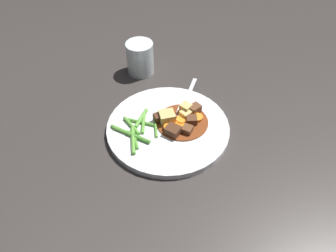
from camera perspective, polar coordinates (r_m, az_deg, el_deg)
The scene contains 29 objects.
ground_plane at distance 0.81m, azimuth 0.00°, elevation -0.74°, with size 3.00×3.00×0.00m, color #383330.
dinner_plate at distance 0.80m, azimuth 0.00°, elevation -0.37°, with size 0.29×0.29×0.01m, color white.
stew_sauce at distance 0.81m, azimuth 2.38°, elevation 0.67°, with size 0.12×0.12×0.00m, color brown.
carrot_slice_0 at distance 0.79m, azimuth 1.45°, elevation -0.06°, with size 0.03×0.03×0.01m, color orange.
carrot_slice_1 at distance 0.81m, azimuth 4.84°, elevation 1.33°, with size 0.03×0.03×0.01m, color orange.
carrot_slice_2 at distance 0.80m, azimuth 2.32°, elevation 0.92°, with size 0.03×0.03×0.01m, color orange.
carrot_slice_3 at distance 0.78m, azimuth -0.20°, elevation -0.37°, with size 0.02×0.02×0.01m, color orange.
carrot_slice_4 at distance 0.80m, azimuth 2.66°, elevation 0.16°, with size 0.03×0.03×0.01m, color orange.
potato_chunk_0 at distance 0.80m, azimuth -0.35°, elevation 1.40°, with size 0.03×0.03×0.03m, color #DBBC6B.
potato_chunk_1 at distance 0.81m, azimuth 3.00°, elevation 1.95°, with size 0.02×0.03×0.02m, color #DBBC6B.
potato_chunk_2 at distance 0.82m, azimuth 2.96°, elevation 2.84°, with size 0.02×0.02×0.03m, color #DBBC6B.
meat_chunk_0 at distance 0.78m, azimuth 3.22°, elevation -0.63°, with size 0.02×0.02×0.02m, color brown.
meat_chunk_1 at distance 0.82m, azimuth 4.43°, elevation 2.74°, with size 0.03×0.02×0.02m, color brown.
meat_chunk_2 at distance 0.80m, azimuth 3.97°, elevation 0.81°, with size 0.02×0.02×0.02m, color #56331E.
meat_chunk_3 at distance 0.80m, azimuth -1.40°, elevation 1.39°, with size 0.03×0.02×0.02m, color #4C2B19.
meat_chunk_4 at distance 0.77m, azimuth 0.83°, elevation -0.80°, with size 0.03×0.03×0.02m, color #4C2B19.
green_bean_0 at distance 0.79m, azimuth -7.12°, elevation -0.95°, with size 0.01×0.01×0.08m, color #4C8E33.
green_bean_1 at distance 0.77m, azimuth -4.97°, elevation -1.80°, with size 0.01×0.01×0.06m, color #4C8E33.
green_bean_2 at distance 0.80m, azimuth -4.33°, elevation 0.60°, with size 0.01×0.01×0.07m, color #599E38.
green_bean_3 at distance 0.77m, azimuth -4.97°, elevation -1.93°, with size 0.01×0.01×0.06m, color #4C8E33.
green_bean_4 at distance 0.76m, azimuth -5.81°, elevation -2.41°, with size 0.01×0.01×0.08m, color #66AD42.
green_bean_5 at distance 0.77m, azimuth -5.46°, elevation -2.13°, with size 0.01×0.01×0.06m, color #599E38.
green_bean_6 at distance 0.78m, azimuth -6.95°, elevation -1.10°, with size 0.01×0.01×0.07m, color #599E38.
green_bean_7 at distance 0.79m, azimuth -2.06°, elevation -0.11°, with size 0.01×0.01×0.07m, color #66AD42.
green_bean_8 at distance 0.80m, azimuth -6.05°, elevation 0.06°, with size 0.01×0.01×0.06m, color #66AD42.
green_bean_9 at distance 0.81m, azimuth -4.49°, elevation 1.28°, with size 0.01×0.01×0.06m, color #66AD42.
green_bean_10 at distance 0.80m, azimuth -4.10°, elevation 0.46°, with size 0.01×0.01×0.06m, color #66AD42.
fork at distance 0.86m, azimuth 2.96°, elevation 4.16°, with size 0.09×0.16×0.00m.
water_glass at distance 0.96m, azimuth -4.65°, elevation 11.17°, with size 0.07×0.07×0.09m, color silver.
Camera 1 is at (-0.09, -0.55, 0.58)m, focal length 36.80 mm.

